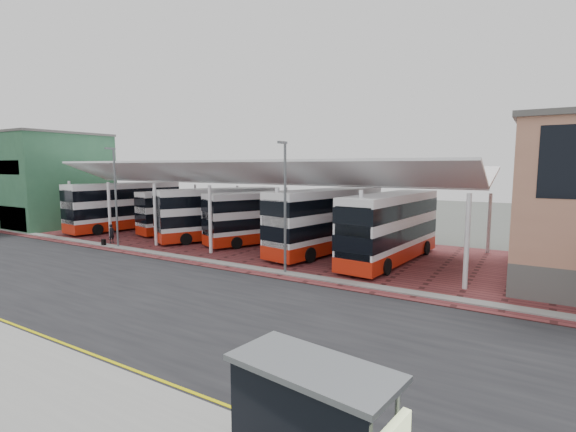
% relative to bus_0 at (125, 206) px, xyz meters
% --- Properties ---
extents(ground, '(140.00, 140.00, 0.00)m').
position_rel_bus_0_xyz_m(ground, '(21.73, -12.99, -2.46)').
color(ground, '#494D47').
extents(road, '(120.00, 14.00, 0.02)m').
position_rel_bus_0_xyz_m(road, '(21.73, -13.99, -2.45)').
color(road, black).
rests_on(road, ground).
extents(forecourt, '(72.00, 16.00, 0.06)m').
position_rel_bus_0_xyz_m(forecourt, '(23.73, 0.01, -2.43)').
color(forecourt, brown).
rests_on(forecourt, ground).
extents(north_kerb, '(120.00, 0.80, 0.14)m').
position_rel_bus_0_xyz_m(north_kerb, '(21.73, -6.79, -2.39)').
color(north_kerb, gray).
rests_on(north_kerb, ground).
extents(yellow_line_near, '(120.00, 0.12, 0.01)m').
position_rel_bus_0_xyz_m(yellow_line_near, '(21.73, -19.99, -2.44)').
color(yellow_line_near, '#C3B904').
rests_on(yellow_line_near, road).
extents(yellow_line_far, '(120.00, 0.12, 0.01)m').
position_rel_bus_0_xyz_m(yellow_line_far, '(21.73, -19.69, -2.44)').
color(yellow_line_far, '#C3B904').
rests_on(yellow_line_far, road).
extents(canopy, '(37.00, 11.63, 7.07)m').
position_rel_bus_0_xyz_m(canopy, '(15.73, 0.94, 3.33)').
color(canopy, white).
rests_on(canopy, ground).
extents(shop_green, '(6.40, 10.20, 10.22)m').
position_rel_bus_0_xyz_m(shop_green, '(-8.27, -2.02, 2.66)').
color(shop_green, '#356C48').
rests_on(shop_green, ground).
extents(shop_cream, '(6.40, 10.20, 10.22)m').
position_rel_bus_0_xyz_m(shop_cream, '(-14.77, -2.02, 2.66)').
color(shop_cream, beige).
rests_on(shop_cream, ground).
extents(shop_brick, '(6.40, 10.20, 10.22)m').
position_rel_bus_0_xyz_m(shop_brick, '(-21.27, -2.02, 2.66)').
color(shop_brick, brown).
rests_on(shop_brick, ground).
extents(lamp_west, '(0.16, 0.90, 8.07)m').
position_rel_bus_0_xyz_m(lamp_west, '(7.73, -6.72, 1.90)').
color(lamp_west, slate).
rests_on(lamp_west, ground).
extents(lamp_east, '(0.16, 0.90, 8.07)m').
position_rel_bus_0_xyz_m(lamp_east, '(23.73, -6.72, 1.90)').
color(lamp_east, slate).
rests_on(lamp_east, ground).
extents(bus_0, '(4.12, 11.98, 4.84)m').
position_rel_bus_0_xyz_m(bus_0, '(0.00, 0.00, 0.00)').
color(bus_0, white).
rests_on(bus_0, forecourt).
extents(bus_1, '(4.84, 10.38, 4.17)m').
position_rel_bus_0_xyz_m(bus_1, '(6.82, 2.24, -0.33)').
color(bus_1, white).
rests_on(bus_1, forecourt).
extents(bus_2, '(7.36, 11.03, 4.57)m').
position_rel_bus_0_xyz_m(bus_2, '(12.30, 0.54, -0.13)').
color(bus_2, white).
rests_on(bus_2, forecourt).
extents(bus_3, '(6.62, 10.66, 4.37)m').
position_rel_bus_0_xyz_m(bus_3, '(16.72, 1.31, -0.23)').
color(bus_3, white).
rests_on(bus_3, forecourt).
extents(bus_4, '(4.76, 11.98, 4.82)m').
position_rel_bus_0_xyz_m(bus_4, '(23.06, 0.45, -0.01)').
color(bus_4, white).
rests_on(bus_4, forecourt).
extents(bus_5, '(3.65, 11.58, 4.69)m').
position_rel_bus_0_xyz_m(bus_5, '(28.27, -0.23, -0.07)').
color(bus_5, white).
rests_on(bus_5, forecourt).
extents(pedestrian, '(0.46, 0.63, 1.61)m').
position_rel_bus_0_xyz_m(pedestrian, '(5.59, -5.72, -1.60)').
color(pedestrian, black).
rests_on(pedestrian, forecourt).
extents(suitcase, '(0.33, 0.24, 0.57)m').
position_rel_bus_0_xyz_m(suitcase, '(6.28, -6.99, -2.12)').
color(suitcase, black).
rests_on(suitcase, forecourt).
extents(bus_shelter, '(3.54, 1.98, 2.71)m').
position_rel_bus_0_xyz_m(bus_shelter, '(33.65, -21.69, -0.64)').
color(bus_shelter, black).
rests_on(bus_shelter, sidewalk).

